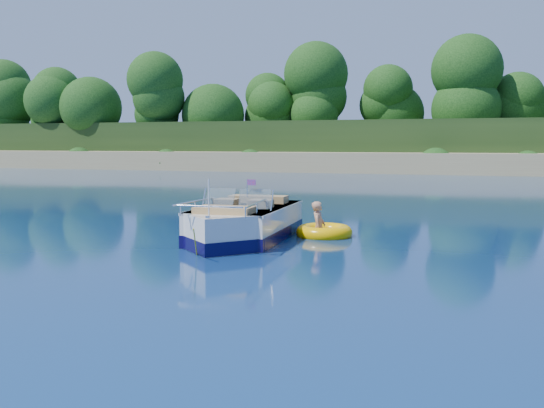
{
  "coord_description": "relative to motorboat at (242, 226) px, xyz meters",
  "views": [
    {
      "loc": [
        3.77,
        -9.45,
        2.25
      ],
      "look_at": [
        -0.52,
        3.64,
        0.85
      ],
      "focal_mm": 40.0,
      "sensor_mm": 36.0,
      "label": 1
    }
  ],
  "objects": [
    {
      "name": "ground",
      "position": [
        1.18,
        -3.43,
        -0.34
      ],
      "size": [
        160.0,
        160.0,
        0.0
      ],
      "primitive_type": "plane",
      "color": "#0A1A49",
      "rests_on": "ground"
    },
    {
      "name": "shoreline",
      "position": [
        1.18,
        60.34,
        0.64
      ],
      "size": [
        170.0,
        59.0,
        6.0
      ],
      "color": "#9B875A",
      "rests_on": "ground"
    },
    {
      "name": "treeline",
      "position": [
        1.22,
        37.59,
        5.21
      ],
      "size": [
        150.0,
        7.12,
        8.19
      ],
      "color": "black",
      "rests_on": "ground"
    },
    {
      "name": "motorboat",
      "position": [
        0.0,
        0.0,
        0.0
      ],
      "size": [
        2.0,
        5.25,
        1.75
      ],
      "rotation": [
        0.0,
        0.0,
        0.04
      ],
      "color": "silver",
      "rests_on": "ground"
    },
    {
      "name": "tow_tube",
      "position": [
        1.65,
        1.26,
        -0.25
      ],
      "size": [
        1.79,
        1.79,
        0.36
      ],
      "rotation": [
        0.0,
        0.0,
        0.42
      ],
      "color": "#FFB901",
      "rests_on": "ground"
    },
    {
      "name": "boy",
      "position": [
        1.52,
        1.21,
        -0.34
      ],
      "size": [
        0.39,
        0.74,
        1.4
      ],
      "primitive_type": "imported",
      "rotation": [
        0.0,
        -0.17,
        1.67
      ],
      "color": "tan",
      "rests_on": "ground"
    }
  ]
}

